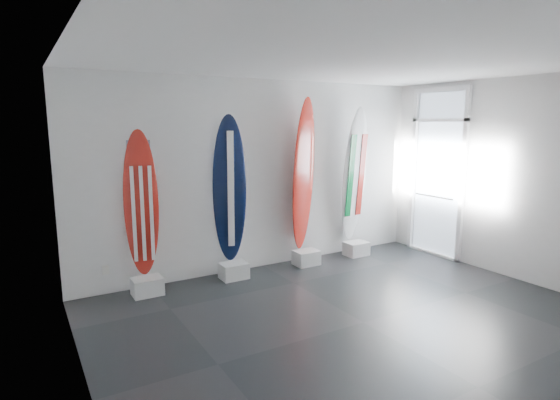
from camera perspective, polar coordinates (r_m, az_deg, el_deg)
floor at (r=5.61m, az=10.49°, el=-14.97°), size 6.00×6.00×0.00m
ceiling at (r=5.15m, az=11.57°, el=17.02°), size 6.00×6.00×0.00m
wall_back at (r=7.21m, az=-2.25°, el=3.13°), size 6.00×0.00×6.00m
wall_left at (r=3.92m, az=-24.07°, el=-3.36°), size 0.00×5.00×5.00m
wall_right at (r=7.49m, az=28.49°, el=2.20°), size 0.00×5.00×5.00m
display_block_usa at (r=6.54m, az=-16.42°, el=-10.42°), size 0.40×0.30×0.24m
surfboard_usa at (r=6.35m, az=-17.13°, el=-0.53°), size 0.49×0.30×2.02m
display_block_navy at (r=6.94m, az=-5.86°, el=-8.87°), size 0.40×0.30×0.24m
surfboard_navy at (r=6.74m, az=-6.40°, el=1.30°), size 0.54×0.34×2.22m
display_block_swiss at (r=7.56m, az=3.34°, el=-7.28°), size 0.40×0.30×0.24m
surfboard_swiss at (r=7.36m, az=3.01°, el=3.16°), size 0.61×0.41×2.50m
display_block_italy at (r=8.18m, az=9.61°, el=-6.07°), size 0.40×0.30×0.24m
surfboard_italy at (r=8.00m, az=9.41°, el=3.05°), size 0.56×0.33×2.36m
wall_outlet at (r=6.66m, az=-21.18°, el=-8.23°), size 0.09×0.02×0.13m
glass_door at (r=8.37m, az=19.26°, el=2.99°), size 0.12×1.16×2.85m
balcony at (r=9.56m, az=24.12°, el=-2.16°), size 2.80×2.20×1.20m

